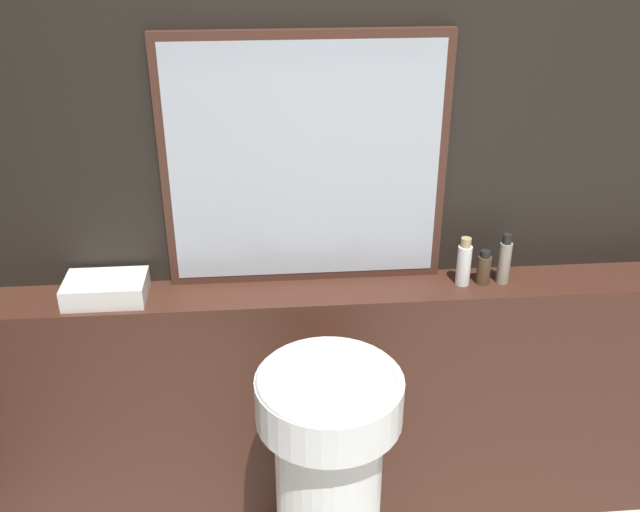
% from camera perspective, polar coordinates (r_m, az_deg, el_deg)
% --- Properties ---
extents(wall_back, '(8.00, 0.06, 2.50)m').
position_cam_1_polar(wall_back, '(2.17, 1.94, 6.47)').
color(wall_back, black).
rests_on(wall_back, ground_plane).
extents(vanity_counter, '(2.93, 0.19, 0.93)m').
position_cam_1_polar(vanity_counter, '(2.46, 2.00, -12.06)').
color(vanity_counter, '#422319').
rests_on(vanity_counter, ground_plane).
extents(pedestal_sink, '(0.40, 0.40, 0.89)m').
position_cam_1_polar(pedestal_sink, '(2.14, 0.69, -18.14)').
color(pedestal_sink, white).
rests_on(pedestal_sink, ground_plane).
extents(mirror, '(0.84, 0.03, 0.76)m').
position_cam_1_polar(mirror, '(2.10, -1.20, 7.38)').
color(mirror, '#47281E').
rests_on(mirror, vanity_counter).
extents(towel_stack, '(0.24, 0.16, 0.07)m').
position_cam_1_polar(towel_stack, '(2.22, -16.76, -2.54)').
color(towel_stack, silver).
rests_on(towel_stack, vanity_counter).
extents(shampoo_bottle, '(0.04, 0.04, 0.16)m').
position_cam_1_polar(shampoo_bottle, '(2.23, 11.44, -0.56)').
color(shampoo_bottle, white).
rests_on(shampoo_bottle, vanity_counter).
extents(conditioner_bottle, '(0.04, 0.04, 0.11)m').
position_cam_1_polar(conditioner_bottle, '(2.26, 12.97, -0.96)').
color(conditioner_bottle, '#4C3823').
rests_on(conditioner_bottle, vanity_counter).
extents(lotion_bottle, '(0.04, 0.04, 0.16)m').
position_cam_1_polar(lotion_bottle, '(2.27, 14.54, -0.35)').
color(lotion_bottle, gray).
rests_on(lotion_bottle, vanity_counter).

